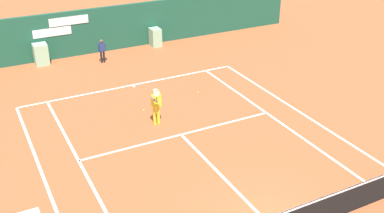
{
  "coord_description": "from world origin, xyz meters",
  "views": [
    {
      "loc": [
        -6.68,
        -7.5,
        8.94
      ],
      "look_at": [
        0.75,
        6.94,
        0.8
      ],
      "focal_mm": 43.16,
      "sensor_mm": 36.0,
      "label": 1
    }
  ],
  "objects_px": {
    "player_on_baseline": "(156,104)",
    "tennis_ball_mid_court": "(198,92)",
    "tennis_ball_near_service_line": "(144,110)",
    "ball_kid_right_post": "(102,49)"
  },
  "relations": [
    {
      "from": "tennis_ball_mid_court",
      "to": "tennis_ball_near_service_line",
      "type": "bearing_deg",
      "value": -169.4
    },
    {
      "from": "ball_kid_right_post",
      "to": "tennis_ball_mid_court",
      "type": "bearing_deg",
      "value": 114.02
    },
    {
      "from": "player_on_baseline",
      "to": "tennis_ball_mid_court",
      "type": "height_order",
      "value": "player_on_baseline"
    },
    {
      "from": "ball_kid_right_post",
      "to": "tennis_ball_mid_court",
      "type": "distance_m",
      "value": 6.4
    },
    {
      "from": "tennis_ball_near_service_line",
      "to": "tennis_ball_mid_court",
      "type": "distance_m",
      "value": 2.96
    },
    {
      "from": "ball_kid_right_post",
      "to": "tennis_ball_near_service_line",
      "type": "xyz_separation_m",
      "value": [
        -0.2,
        -6.3,
        -0.7
      ]
    },
    {
      "from": "tennis_ball_near_service_line",
      "to": "player_on_baseline",
      "type": "bearing_deg",
      "value": -88.36
    },
    {
      "from": "tennis_ball_near_service_line",
      "to": "tennis_ball_mid_court",
      "type": "height_order",
      "value": "same"
    },
    {
      "from": "ball_kid_right_post",
      "to": "tennis_ball_mid_court",
      "type": "relative_size",
      "value": 18.79
    },
    {
      "from": "player_on_baseline",
      "to": "tennis_ball_near_service_line",
      "type": "distance_m",
      "value": 1.61
    }
  ]
}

